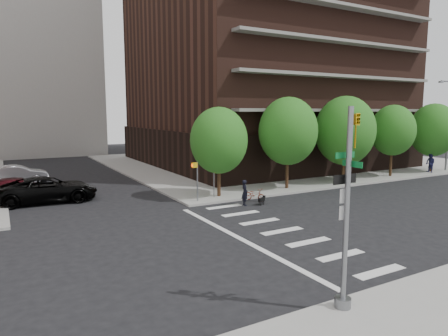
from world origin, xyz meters
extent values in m
plane|color=black|center=(0.00, 0.00, 0.00)|extent=(120.00, 120.00, 0.00)
cube|color=gray|center=(20.50, 23.50, 0.07)|extent=(39.00, 33.00, 0.15)
cube|color=silver|center=(3.00, -6.00, 0.01)|extent=(2.40, 0.50, 0.01)
cube|color=silver|center=(3.00, -4.00, 0.01)|extent=(2.40, 0.50, 0.01)
cube|color=silver|center=(3.00, -2.00, 0.01)|extent=(2.40, 0.50, 0.01)
cube|color=silver|center=(3.00, 0.00, 0.01)|extent=(2.40, 0.50, 0.01)
cube|color=silver|center=(3.00, 2.00, 0.01)|extent=(2.40, 0.50, 0.01)
cube|color=silver|center=(3.00, 4.00, 0.01)|extent=(2.40, 0.50, 0.01)
cube|color=silver|center=(3.00, 6.00, 0.01)|extent=(2.40, 0.50, 0.01)
cube|color=silver|center=(0.50, 0.00, 0.01)|extent=(0.30, 13.00, 0.01)
cube|color=black|center=(18.00, 24.00, 2.15)|extent=(25.50, 25.50, 4.00)
cube|color=maroon|center=(31.20, 14.50, 2.95)|extent=(1.40, 5.00, 0.20)
cylinder|color=#301E11|center=(4.00, 8.50, 1.30)|extent=(0.24, 0.24, 2.30)
sphere|color=#235B19|center=(4.00, 8.50, 4.05)|extent=(4.00, 4.00, 4.00)
cylinder|color=#301E11|center=(10.00, 8.50, 1.45)|extent=(0.24, 0.24, 2.60)
sphere|color=#235B19|center=(10.00, 8.50, 4.55)|extent=(4.50, 4.50, 4.50)
cylinder|color=#301E11|center=(16.00, 8.50, 1.30)|extent=(0.24, 0.24, 2.30)
sphere|color=#235B19|center=(16.00, 8.50, 4.45)|extent=(5.00, 5.00, 5.00)
cylinder|color=#301E11|center=(22.00, 8.50, 1.45)|extent=(0.24, 0.24, 2.60)
sphere|color=#235B19|center=(22.00, 8.50, 4.35)|extent=(4.00, 4.00, 4.00)
cylinder|color=#301E11|center=(28.00, 8.50, 1.30)|extent=(0.24, 0.24, 2.30)
sphere|color=#235B19|center=(28.00, 8.50, 4.25)|extent=(4.50, 4.50, 4.50)
cylinder|color=slate|center=(-0.50, -7.50, 3.15)|extent=(0.16, 0.16, 6.00)
cylinder|color=slate|center=(-0.50, -7.50, 0.30)|extent=(0.50, 0.50, 0.30)
imported|color=gold|center=(-0.25, -7.50, 5.45)|extent=(0.16, 0.20, 1.00)
cube|color=#0A5926|center=(-0.50, -7.35, 4.75)|extent=(0.75, 0.02, 0.18)
cube|color=#0A5926|center=(-0.35, -7.50, 4.50)|extent=(0.02, 0.75, 0.18)
cube|color=black|center=(-0.50, -7.38, 4.05)|extent=(0.90, 0.02, 0.28)
cube|color=silver|center=(-0.50, -7.38, 3.55)|extent=(0.32, 0.02, 0.42)
cube|color=silver|center=(-0.50, -7.38, 3.05)|extent=(0.32, 0.02, 0.42)
cylinder|color=slate|center=(2.00, 7.80, 1.45)|extent=(0.10, 0.10, 2.60)
cube|color=gold|center=(1.80, 7.80, 2.55)|extent=(0.32, 0.25, 0.32)
cylinder|color=slate|center=(3.50, 8.30, 1.25)|extent=(0.08, 0.08, 2.20)
cube|color=gold|center=(3.50, 8.15, 2.15)|extent=(0.64, 0.02, 0.64)
cylinder|color=slate|center=(29.10, 8.20, 8.95)|extent=(1.80, 0.14, 0.14)
cube|color=slate|center=(28.20, 8.20, 8.85)|extent=(0.50, 0.22, 0.15)
imported|color=black|center=(-6.58, 12.92, 0.86)|extent=(3.26, 6.38, 1.72)
imported|color=#410D14|center=(-8.20, 15.34, 0.72)|extent=(2.15, 5.00, 1.44)
imported|color=#A8ABB1|center=(-8.03, 21.95, 0.78)|extent=(1.68, 4.72, 1.55)
imported|color=maroon|center=(5.68, 6.50, 0.43)|extent=(1.11, 1.73, 0.86)
imported|color=black|center=(4.36, 5.68, 0.84)|extent=(0.68, 0.52, 1.68)
cube|color=black|center=(5.37, 5.25, 0.36)|extent=(0.59, 0.39, 0.22)
cube|color=black|center=(5.65, 5.37, 0.49)|extent=(0.20, 0.19, 0.16)
cylinder|color=black|center=(5.54, 5.30, 0.12)|extent=(0.06, 0.06, 0.24)
cylinder|color=black|center=(5.20, 5.19, 0.12)|extent=(0.06, 0.06, 0.24)
imported|color=navy|center=(27.21, 8.05, 1.08)|extent=(1.04, 0.88, 1.86)
camera|label=1|loc=(-9.17, -15.61, 5.98)|focal=32.00mm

